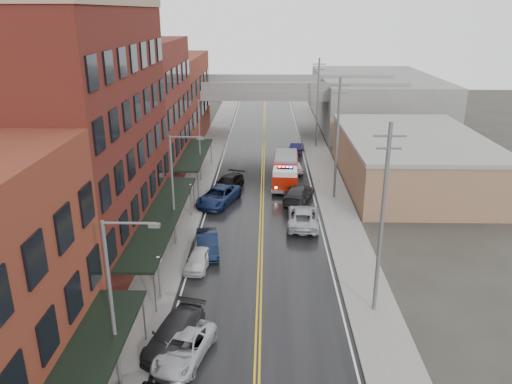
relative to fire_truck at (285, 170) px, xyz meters
name	(u,v)px	position (x,y,z in m)	size (l,w,h in m)	color
road	(262,217)	(-2.46, -9.34, -1.60)	(11.00, 160.00, 0.02)	black
sidewalk_left	(182,216)	(-9.76, -9.34, -1.54)	(3.00, 160.00, 0.15)	slate
sidewalk_right	(342,217)	(4.84, -9.34, -1.54)	(3.00, 160.00, 0.15)	slate
curb_left	(200,216)	(-8.11, -9.34, -1.54)	(0.30, 160.00, 0.15)	gray
curb_right	(324,217)	(3.19, -9.34, -1.54)	(0.30, 160.00, 0.15)	gray
brick_building_b	(78,138)	(-15.76, -16.34, 7.39)	(9.00, 20.00, 18.00)	#4F1A15
brick_building_c	(138,113)	(-15.76, 1.16, 5.89)	(9.00, 15.00, 15.00)	#5B1F1B
brick_building_far	(170,100)	(-15.76, 18.66, 4.39)	(9.00, 20.00, 12.00)	maroon
tan_building	(411,161)	(13.54, 0.66, 0.89)	(14.00, 22.00, 5.00)	#936D4F
right_far_block	(375,100)	(15.54, 30.66, 2.39)	(18.00, 30.00, 8.00)	slate
awning_1	(163,216)	(-9.96, -16.34, 1.38)	(2.60, 18.00, 3.09)	black
awning_2	(194,154)	(-9.95, 1.16, 1.37)	(2.60, 13.00, 3.09)	black
globe_lamp_1	(159,268)	(-8.86, -23.34, 0.70)	(0.44, 0.44, 3.12)	#59595B
globe_lamp_2	(191,193)	(-8.86, -9.34, 0.70)	(0.44, 0.44, 3.12)	#59595B
street_lamp_0	(116,296)	(-9.01, -31.34, 3.57)	(2.64, 0.22, 9.00)	#59595B
street_lamp_1	(176,184)	(-9.01, -15.34, 3.57)	(2.64, 0.22, 9.00)	#59595B
street_lamp_2	(202,135)	(-9.01, 0.66, 3.57)	(2.64, 0.22, 9.00)	#59595B
utility_pole_0	(382,218)	(4.74, -24.34, 4.69)	(1.80, 0.24, 12.00)	#59595B
utility_pole_1	(337,137)	(4.74, -4.34, 4.69)	(1.80, 0.24, 12.00)	#59595B
utility_pole_2	(318,102)	(4.74, 15.66, 4.69)	(1.80, 0.24, 12.00)	#59595B
overpass	(264,96)	(-2.46, 22.66, 4.37)	(40.00, 10.00, 7.50)	slate
fire_truck	(285,170)	(0.00, 0.00, 0.00)	(3.62, 8.29, 2.98)	#971506
parked_car_left_2	(184,348)	(-6.38, -29.14, -0.94)	(2.25, 4.87, 1.35)	#B5B9BE
parked_car_left_3	(174,334)	(-7.11, -28.04, -0.84)	(2.16, 5.31, 1.54)	#252427
parked_car_left_4	(199,259)	(-6.94, -18.90, -0.95)	(1.57, 3.91, 1.33)	silver
parked_car_left_5	(207,243)	(-6.58, -16.54, -0.84)	(1.63, 4.67, 1.54)	black
parked_car_left_6	(219,196)	(-6.67, -6.14, -0.78)	(2.76, 5.98, 1.66)	#14234C
parked_car_left_7	(228,184)	(-6.06, -2.32, -0.83)	(2.20, 5.40, 1.57)	black
parked_car_right_0	(303,217)	(1.17, -11.14, -0.80)	(2.70, 5.86, 1.63)	#A9ACB1
parked_car_right_1	(299,193)	(1.14, -5.14, -0.82)	(2.23, 5.48, 1.59)	#262628
parked_car_right_2	(294,166)	(1.14, 4.33, -0.91)	(1.66, 4.12, 1.40)	silver
parked_car_right_3	(297,148)	(1.92, 12.86, -0.93)	(1.45, 4.17, 1.37)	black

